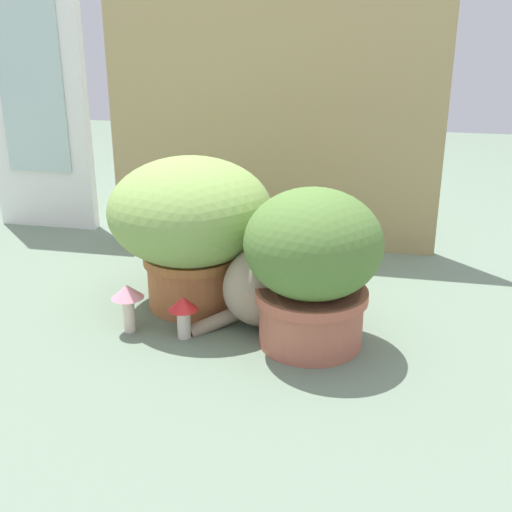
{
  "coord_description": "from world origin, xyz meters",
  "views": [
    {
      "loc": [
        0.36,
        -1.46,
        0.73
      ],
      "look_at": [
        0.05,
        -0.02,
        0.18
      ],
      "focal_mm": 45.23,
      "sensor_mm": 36.0,
      "label": 1
    }
  ],
  "objects_px": {
    "leafy_planter": "(313,264)",
    "cat": "(278,278)",
    "mushroom_ornament_pink": "(128,297)",
    "mushroom_ornament_red": "(183,310)",
    "grass_planter": "(191,222)"
  },
  "relations": [
    {
      "from": "leafy_planter",
      "to": "cat",
      "type": "height_order",
      "value": "leafy_planter"
    },
    {
      "from": "cat",
      "to": "mushroom_ornament_pink",
      "type": "bearing_deg",
      "value": -160.24
    },
    {
      "from": "cat",
      "to": "leafy_planter",
      "type": "bearing_deg",
      "value": -44.33
    },
    {
      "from": "cat",
      "to": "mushroom_ornament_red",
      "type": "distance_m",
      "value": 0.25
    },
    {
      "from": "mushroom_ornament_red",
      "to": "grass_planter",
      "type": "bearing_deg",
      "value": 100.61
    },
    {
      "from": "cat",
      "to": "grass_planter",
      "type": "bearing_deg",
      "value": 165.95
    },
    {
      "from": "grass_planter",
      "to": "leafy_planter",
      "type": "distance_m",
      "value": 0.37
    },
    {
      "from": "leafy_planter",
      "to": "mushroom_ornament_red",
      "type": "relative_size",
      "value": 3.54
    },
    {
      "from": "grass_planter",
      "to": "leafy_planter",
      "type": "height_order",
      "value": "grass_planter"
    },
    {
      "from": "grass_planter",
      "to": "leafy_planter",
      "type": "bearing_deg",
      "value": -24.5
    },
    {
      "from": "leafy_planter",
      "to": "cat",
      "type": "relative_size",
      "value": 1.05
    },
    {
      "from": "mushroom_ornament_red",
      "to": "leafy_planter",
      "type": "bearing_deg",
      "value": 6.67
    },
    {
      "from": "grass_planter",
      "to": "cat",
      "type": "height_order",
      "value": "grass_planter"
    },
    {
      "from": "grass_planter",
      "to": "cat",
      "type": "xyz_separation_m",
      "value": [
        0.24,
        -0.06,
        -0.11
      ]
    },
    {
      "from": "grass_planter",
      "to": "mushroom_ornament_pink",
      "type": "xyz_separation_m",
      "value": [
        -0.11,
        -0.18,
        -0.14
      ]
    }
  ]
}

